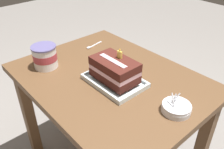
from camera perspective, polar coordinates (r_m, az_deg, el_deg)
dining_table at (r=1.30m, az=-0.55°, el=-4.79°), size 0.98×0.75×0.72m
foil_tray at (r=1.18m, az=0.61°, el=-1.65°), size 0.29×0.20×0.02m
birthday_cake at (r=1.14m, az=0.63°, el=1.21°), size 0.22×0.14×0.15m
bowl_stack at (r=1.04m, az=15.10°, el=-7.73°), size 0.12×0.12×0.08m
ice_cream_tub at (r=1.33m, az=-15.73°, el=4.18°), size 0.13×0.13×0.12m
serving_spoon_near_tray at (r=1.52m, az=-5.02°, el=6.69°), size 0.04×0.14×0.01m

